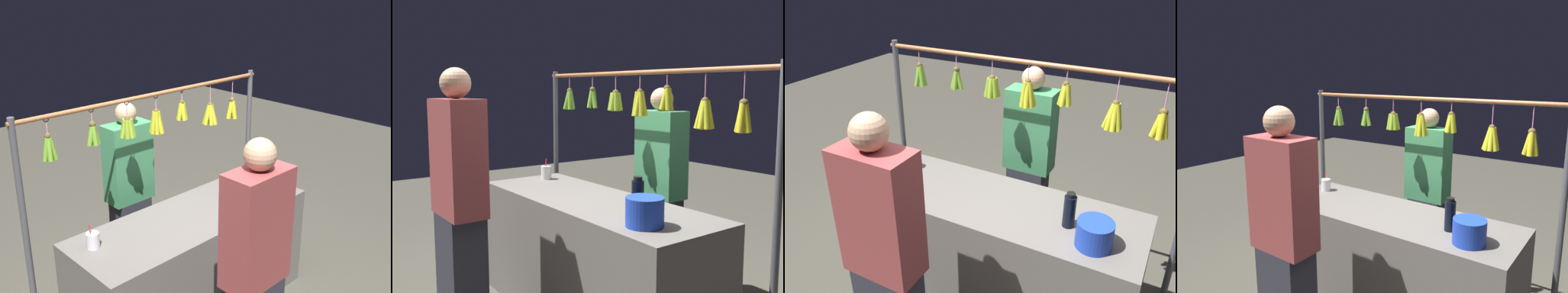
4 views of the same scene
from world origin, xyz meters
TOP-DOWN VIEW (x-y plane):
  - market_counter at (0.00, 0.00)m, footprint 1.95×0.68m
  - display_rack at (-0.03, -0.42)m, footprint 2.29×0.13m
  - water_bottle at (-0.50, 0.03)m, footprint 0.07×0.07m
  - blue_bucket at (-0.68, 0.14)m, footprint 0.21×0.21m
  - drink_cup at (0.80, -0.12)m, footprint 0.09×0.09m
  - vendor_person at (0.07, -0.71)m, footprint 0.38×0.21m
  - customer_person at (0.27, 0.82)m, footprint 0.41×0.22m

SIDE VIEW (x-z plane):
  - market_counter at x=0.00m, z-range 0.00..0.86m
  - vendor_person at x=0.07m, z-range -0.01..1.60m
  - customer_person at x=0.27m, z-range -0.01..1.72m
  - drink_cup at x=0.80m, z-range 0.83..1.00m
  - blue_bucket at x=-0.68m, z-range 0.86..1.02m
  - water_bottle at x=-0.50m, z-range 0.85..1.09m
  - display_rack at x=-0.03m, z-range 0.41..2.17m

